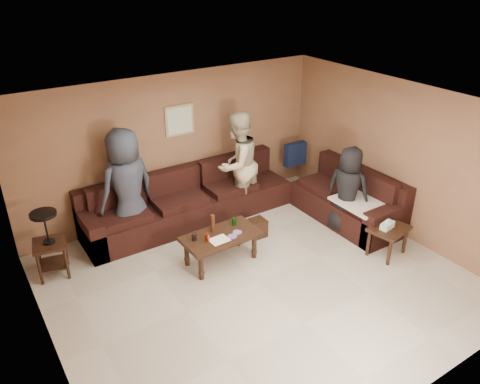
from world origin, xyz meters
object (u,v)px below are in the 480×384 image
at_px(coffee_table, 220,238).
at_px(person_right, 348,190).
at_px(end_table_left, 49,243).
at_px(side_table_right, 388,231).
at_px(sectional_sofa, 246,204).
at_px(waste_bin, 258,228).
at_px(person_left, 127,187).
at_px(person_middle, 237,164).

bearing_deg(coffee_table, person_right, -8.66).
height_order(end_table_left, side_table_right, end_table_left).
distance_m(sectional_sofa, waste_bin, 0.55).
distance_m(coffee_table, person_left, 1.67).
distance_m(sectional_sofa, person_left, 2.05).
relative_size(person_left, person_right, 1.29).
bearing_deg(coffee_table, person_middle, 47.94).
bearing_deg(person_right, waste_bin, 41.29).
height_order(end_table_left, person_middle, person_middle).
bearing_deg(side_table_right, person_left, 141.06).
bearing_deg(sectional_sofa, person_right, -42.95).
bearing_deg(end_table_left, waste_bin, -13.64).
xyz_separation_m(sectional_sofa, coffee_table, (-1.00, -0.80, 0.08)).
bearing_deg(coffee_table, end_table_left, 154.66).
xyz_separation_m(waste_bin, person_right, (1.34, -0.63, 0.59)).
bearing_deg(person_left, sectional_sofa, 152.28).
xyz_separation_m(end_table_left, person_right, (4.42, -1.38, 0.20)).
bearing_deg(end_table_left, person_left, 11.39).
bearing_deg(end_table_left, person_middle, 2.39).
bearing_deg(sectional_sofa, person_left, 165.28).
bearing_deg(coffee_table, waste_bin, 18.10).
xyz_separation_m(sectional_sofa, side_table_right, (1.24, -2.03, 0.09)).
distance_m(end_table_left, waste_bin, 3.19).
relative_size(sectional_sofa, coffee_table, 3.98).
xyz_separation_m(sectional_sofa, waste_bin, (-0.11, -0.51, -0.18)).
relative_size(sectional_sofa, person_left, 2.44).
xyz_separation_m(coffee_table, waste_bin, (0.89, 0.29, -0.26)).
bearing_deg(sectional_sofa, person_middle, 81.31).
relative_size(coffee_table, waste_bin, 3.89).
bearing_deg(end_table_left, side_table_right, -27.10).
distance_m(coffee_table, person_right, 2.28).
bearing_deg(coffee_table, person_left, 124.36).
relative_size(side_table_right, person_left, 0.35).
bearing_deg(waste_bin, end_table_left, 166.36).
bearing_deg(coffee_table, sectional_sofa, 38.71).
bearing_deg(end_table_left, coffee_table, -25.34).
distance_m(sectional_sofa, person_middle, 0.71).
bearing_deg(sectional_sofa, side_table_right, -58.60).
distance_m(side_table_right, person_middle, 2.73).
bearing_deg(person_left, person_right, 139.26).
bearing_deg(waste_bin, person_left, 150.40).
bearing_deg(sectional_sofa, waste_bin, -102.50).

